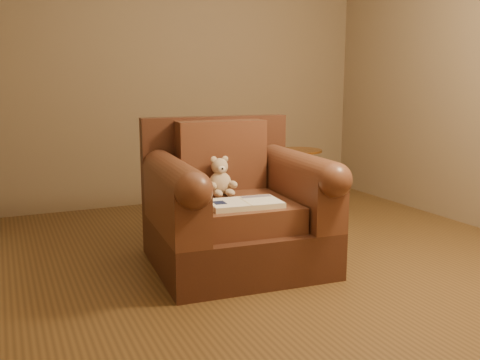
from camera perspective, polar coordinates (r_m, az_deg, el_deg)
name	(u,v)px	position (r m, az deg, el deg)	size (l,w,h in m)	color
floor	(270,256)	(3.91, 3.18, -8.15)	(4.00, 4.00, 0.00)	brown
room	(272,10)	(3.73, 3.46, 17.67)	(4.02, 4.02, 2.71)	#78644A
armchair	(234,209)	(3.67, -0.62, -3.14)	(1.17, 1.12, 0.99)	#422216
teddy_bear	(221,180)	(3.69, -2.08, 0.00)	(0.20, 0.22, 0.27)	tan
guidebook	(245,203)	(3.37, 0.48, -2.52)	(0.48, 0.31, 0.04)	beige
side_table	(298,180)	(5.04, 6.16, 0.02)	(0.44, 0.44, 0.62)	#D3883A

